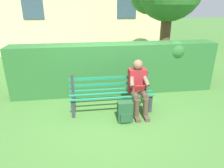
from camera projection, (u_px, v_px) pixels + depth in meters
name	position (u px, v px, depth m)	size (l,w,h in m)	color
ground	(111.00, 110.00, 4.69)	(60.00, 60.00, 0.00)	#3D6B2D
park_bench	(111.00, 92.00, 4.61)	(1.85, 0.53, 0.83)	#2D3338
person_seated	(138.00, 86.00, 4.45)	(0.44, 0.73, 1.17)	maroon
hedge_backdrop	(116.00, 67.00, 5.48)	(5.35, 0.66, 1.39)	#265B28
backpack	(125.00, 112.00, 4.19)	(0.30, 0.26, 0.44)	#1E4728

